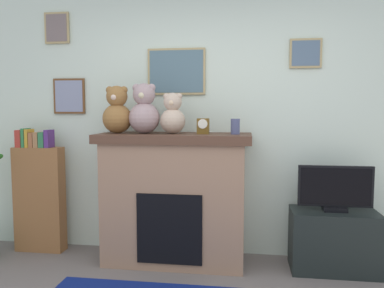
{
  "coord_description": "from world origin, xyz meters",
  "views": [
    {
      "loc": [
        0.33,
        -1.83,
        1.44
      ],
      "look_at": [
        -0.17,
        1.67,
        1.12
      ],
      "focal_mm": 35.95,
      "sensor_mm": 36.0,
      "label": 1
    }
  ],
  "objects_px": {
    "television": "(335,189)",
    "teddy_bear_tan": "(144,111)",
    "candle_jar": "(235,126)",
    "teddy_bear_grey": "(117,112)",
    "teddy_bear_cream": "(173,115)",
    "tv_stand": "(333,241)",
    "mantel_clock": "(203,126)",
    "fireplace": "(175,197)",
    "bookshelf": "(39,195)"
  },
  "relations": [
    {
      "from": "television",
      "to": "teddy_bear_tan",
      "type": "distance_m",
      "value": 1.85
    },
    {
      "from": "candle_jar",
      "to": "teddy_bear_grey",
      "type": "bearing_deg",
      "value": -179.97
    },
    {
      "from": "teddy_bear_grey",
      "to": "teddy_bear_cream",
      "type": "distance_m",
      "value": 0.53
    },
    {
      "from": "television",
      "to": "teddy_bear_cream",
      "type": "distance_m",
      "value": 1.59
    },
    {
      "from": "tv_stand",
      "to": "teddy_bear_grey",
      "type": "xyz_separation_m",
      "value": [
        -1.98,
        0.01,
        1.14
      ]
    },
    {
      "from": "mantel_clock",
      "to": "teddy_bear_cream",
      "type": "xyz_separation_m",
      "value": [
        -0.28,
        0.0,
        0.1
      ]
    },
    {
      "from": "tv_stand",
      "to": "teddy_bear_tan",
      "type": "xyz_separation_m",
      "value": [
        -1.72,
        0.01,
        1.15
      ]
    },
    {
      "from": "candle_jar",
      "to": "teddy_bear_grey",
      "type": "height_order",
      "value": "teddy_bear_grey"
    },
    {
      "from": "fireplace",
      "to": "mantel_clock",
      "type": "distance_m",
      "value": 0.72
    },
    {
      "from": "teddy_bear_cream",
      "to": "teddy_bear_tan",
      "type": "bearing_deg",
      "value": -179.98
    },
    {
      "from": "tv_stand",
      "to": "candle_jar",
      "type": "xyz_separation_m",
      "value": [
        -0.88,
        0.01,
        1.01
      ]
    },
    {
      "from": "candle_jar",
      "to": "teddy_bear_cream",
      "type": "bearing_deg",
      "value": -179.95
    },
    {
      "from": "bookshelf",
      "to": "teddy_bear_tan",
      "type": "height_order",
      "value": "teddy_bear_tan"
    },
    {
      "from": "fireplace",
      "to": "bookshelf",
      "type": "height_order",
      "value": "bookshelf"
    },
    {
      "from": "television",
      "to": "mantel_clock",
      "type": "bearing_deg",
      "value": 179.7
    },
    {
      "from": "fireplace",
      "to": "teddy_bear_tan",
      "type": "height_order",
      "value": "teddy_bear_tan"
    },
    {
      "from": "fireplace",
      "to": "candle_jar",
      "type": "relative_size",
      "value": 10.08
    },
    {
      "from": "bookshelf",
      "to": "mantel_clock",
      "type": "height_order",
      "value": "mantel_clock"
    },
    {
      "from": "fireplace",
      "to": "candle_jar",
      "type": "bearing_deg",
      "value": -1.82
    },
    {
      "from": "tv_stand",
      "to": "mantel_clock",
      "type": "xyz_separation_m",
      "value": [
        -1.17,
        0.0,
        1.01
      ]
    },
    {
      "from": "teddy_bear_tan",
      "to": "teddy_bear_cream",
      "type": "relative_size",
      "value": 1.23
    },
    {
      "from": "bookshelf",
      "to": "tv_stand",
      "type": "bearing_deg",
      "value": -2.01
    },
    {
      "from": "tv_stand",
      "to": "mantel_clock",
      "type": "distance_m",
      "value": 1.55
    },
    {
      "from": "teddy_bear_tan",
      "to": "teddy_bear_cream",
      "type": "distance_m",
      "value": 0.27
    },
    {
      "from": "mantel_clock",
      "to": "candle_jar",
      "type": "bearing_deg",
      "value": 0.3
    },
    {
      "from": "television",
      "to": "mantel_clock",
      "type": "height_order",
      "value": "mantel_clock"
    },
    {
      "from": "tv_stand",
      "to": "television",
      "type": "bearing_deg",
      "value": -90.0
    },
    {
      "from": "bookshelf",
      "to": "fireplace",
      "type": "bearing_deg",
      "value": -3.09
    },
    {
      "from": "television",
      "to": "teddy_bear_tan",
      "type": "xyz_separation_m",
      "value": [
        -1.72,
        0.01,
        0.68
      ]
    },
    {
      "from": "tv_stand",
      "to": "candle_jar",
      "type": "bearing_deg",
      "value": 179.6
    },
    {
      "from": "fireplace",
      "to": "mantel_clock",
      "type": "bearing_deg",
      "value": -4.12
    },
    {
      "from": "bookshelf",
      "to": "teddy_bear_cream",
      "type": "xyz_separation_m",
      "value": [
        1.4,
        -0.09,
        0.81
      ]
    },
    {
      "from": "candle_jar",
      "to": "teddy_bear_cream",
      "type": "distance_m",
      "value": 0.58
    },
    {
      "from": "television",
      "to": "teddy_bear_grey",
      "type": "bearing_deg",
      "value": 179.8
    },
    {
      "from": "mantel_clock",
      "to": "teddy_bear_grey",
      "type": "bearing_deg",
      "value": 179.93
    },
    {
      "from": "fireplace",
      "to": "teddy_bear_cream",
      "type": "bearing_deg",
      "value": -127.04
    },
    {
      "from": "mantel_clock",
      "to": "tv_stand",
      "type": "bearing_deg",
      "value": -0.23
    },
    {
      "from": "tv_stand",
      "to": "candle_jar",
      "type": "distance_m",
      "value": 1.34
    },
    {
      "from": "tv_stand",
      "to": "teddy_bear_cream",
      "type": "bearing_deg",
      "value": 179.78
    },
    {
      "from": "teddy_bear_cream",
      "to": "teddy_bear_grey",
      "type": "bearing_deg",
      "value": -179.99
    },
    {
      "from": "tv_stand",
      "to": "teddy_bear_tan",
      "type": "distance_m",
      "value": 2.07
    },
    {
      "from": "fireplace",
      "to": "teddy_bear_cream",
      "type": "xyz_separation_m",
      "value": [
        -0.01,
        -0.02,
        0.77
      ]
    },
    {
      "from": "candle_jar",
      "to": "fireplace",
      "type": "bearing_deg",
      "value": 178.18
    },
    {
      "from": "fireplace",
      "to": "teddy_bear_grey",
      "type": "distance_m",
      "value": 0.97
    },
    {
      "from": "mantel_clock",
      "to": "teddy_bear_cream",
      "type": "relative_size",
      "value": 0.38
    },
    {
      "from": "fireplace",
      "to": "teddy_bear_cream",
      "type": "height_order",
      "value": "teddy_bear_cream"
    },
    {
      "from": "candle_jar",
      "to": "teddy_bear_tan",
      "type": "bearing_deg",
      "value": -179.96
    },
    {
      "from": "tv_stand",
      "to": "teddy_bear_grey",
      "type": "distance_m",
      "value": 2.29
    },
    {
      "from": "candle_jar",
      "to": "teddy_bear_cream",
      "type": "xyz_separation_m",
      "value": [
        -0.57,
        -0.0,
        0.1
      ]
    },
    {
      "from": "mantel_clock",
      "to": "teddy_bear_tan",
      "type": "height_order",
      "value": "teddy_bear_tan"
    }
  ]
}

